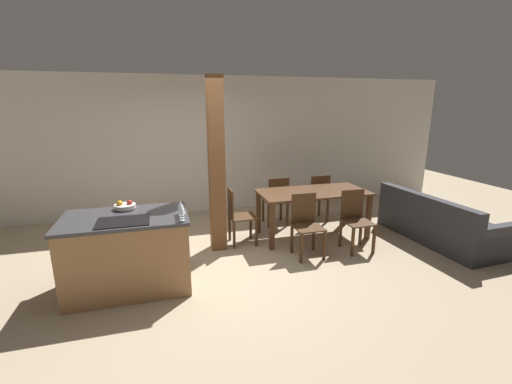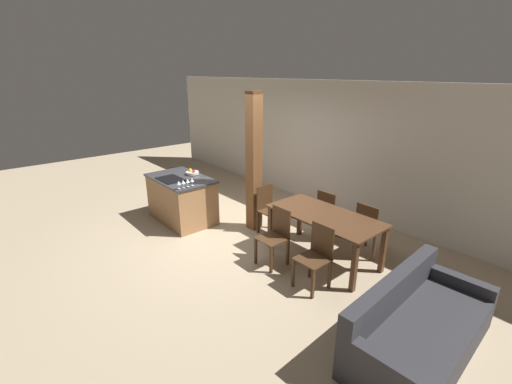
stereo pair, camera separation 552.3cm
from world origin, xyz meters
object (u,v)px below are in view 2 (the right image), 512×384
at_px(dining_chair_near_right, 316,255).
at_px(wine_glass_far, 188,181).
at_px(dining_chair_far_right, 369,228).
at_px(dining_chair_head_end, 269,209).
at_px(fruit_bowl, 192,172).
at_px(wine_glass_middle, 183,182).
at_px(dining_table, 324,221).
at_px(timber_post, 254,164).
at_px(couch, 418,329).
at_px(dining_chair_far_left, 329,213).
at_px(wine_glass_near, 179,183).
at_px(dining_chair_near_left, 275,235).
at_px(wine_glass_end, 192,180).
at_px(kitchen_island, 182,199).

bearing_deg(dining_chair_near_right, wine_glass_far, -169.69).
distance_m(wine_glass_far, dining_chair_far_right, 3.20).
height_order(wine_glass_far, dining_chair_head_end, wine_glass_far).
relative_size(fruit_bowl, wine_glass_middle, 1.76).
relative_size(dining_table, timber_post, 0.70).
xyz_separation_m(dining_table, dining_chair_near_right, (0.40, -0.66, -0.19)).
height_order(wine_glass_far, couch, wine_glass_far).
xyz_separation_m(wine_glass_middle, couch, (4.08, 0.49, -0.76)).
bearing_deg(fruit_bowl, wine_glass_middle, -40.94).
bearing_deg(dining_chair_far_left, dining_chair_near_right, 121.39).
bearing_deg(fruit_bowl, wine_glass_near, -45.13).
distance_m(wine_glass_middle, wine_glass_far, 0.09).
relative_size(dining_chair_far_left, couch, 0.45).
bearing_deg(wine_glass_near, fruit_bowl, 134.87).
distance_m(dining_chair_near_left, dining_chair_near_right, 0.80).
relative_size(wine_glass_end, dining_table, 0.08).
distance_m(fruit_bowl, wine_glass_near, 0.92).
height_order(kitchen_island, fruit_bowl, fruit_bowl).
distance_m(fruit_bowl, couch, 4.77).
bearing_deg(fruit_bowl, dining_chair_far_left, 28.40).
xyz_separation_m(kitchen_island, dining_chair_far_left, (2.42, 1.60, 0.02)).
relative_size(wine_glass_end, couch, 0.07).
relative_size(fruit_bowl, couch, 0.13).
relative_size(wine_glass_near, couch, 0.07).
bearing_deg(timber_post, kitchen_island, -144.82).
bearing_deg(dining_table, dining_chair_near_left, -121.39).
relative_size(wine_glass_far, dining_chair_far_right, 0.16).
relative_size(wine_glass_middle, dining_chair_far_left, 0.16).
height_order(wine_glass_middle, dining_chair_far_left, wine_glass_middle).
xyz_separation_m(wine_glass_end, couch, (4.08, 0.31, -0.76)).
bearing_deg(kitchen_island, dining_chair_far_left, 33.54).
xyz_separation_m(wine_glass_end, dining_chair_near_left, (1.79, 0.38, -0.54)).
relative_size(dining_chair_far_left, timber_post, 0.35).
relative_size(fruit_bowl, dining_chair_near_right, 0.29).
bearing_deg(dining_chair_near_left, wine_glass_end, -167.92).
distance_m(dining_chair_near_left, couch, 2.30).
bearing_deg(dining_chair_near_right, dining_chair_far_left, 121.39).
relative_size(couch, timber_post, 0.79).
relative_size(dining_chair_near_left, couch, 0.45).
bearing_deg(dining_chair_far_right, dining_table, 58.61).
distance_m(kitchen_island, wine_glass_middle, 0.89).
bearing_deg(dining_chair_far_left, timber_post, 31.78).
distance_m(kitchen_island, fruit_bowl, 0.57).
distance_m(fruit_bowl, wine_glass_middle, 0.86).
bearing_deg(fruit_bowl, couch, -0.90).
xyz_separation_m(wine_glass_middle, wine_glass_end, (0.00, 0.18, 0.00)).
xyz_separation_m(wine_glass_middle, timber_post, (0.59, 1.14, 0.26)).
distance_m(wine_glass_far, dining_chair_far_left, 2.59).
distance_m(wine_glass_middle, dining_chair_head_end, 1.62).
bearing_deg(wine_glass_end, dining_chair_far_right, 33.29).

